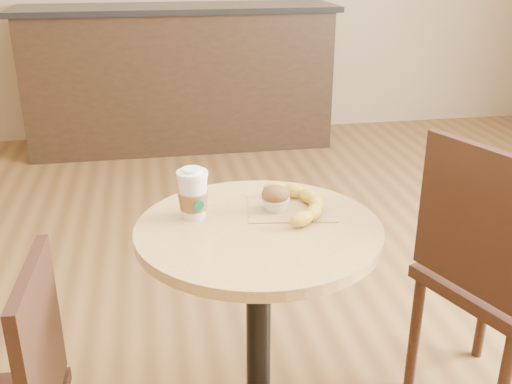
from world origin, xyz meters
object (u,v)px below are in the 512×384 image
(banana, at_px, (299,202))
(muffin, at_px, (275,198))
(cafe_table, at_px, (259,301))
(coffee_cup, at_px, (193,195))
(chair_right, at_px, (492,273))

(banana, bearing_deg, muffin, 173.90)
(cafe_table, relative_size, banana, 2.56)
(cafe_table, bearing_deg, coffee_cup, 152.59)
(cafe_table, height_order, banana, banana)
(chair_right, height_order, muffin, chair_right)
(coffee_cup, bearing_deg, banana, -16.91)
(chair_right, xyz_separation_m, banana, (-0.60, 0.05, 0.26))
(cafe_table, distance_m, chair_right, 0.73)
(coffee_cup, xyz_separation_m, muffin, (0.23, 0.00, -0.03))
(chair_right, bearing_deg, cafe_table, 71.49)
(muffin, relative_size, banana, 0.27)
(cafe_table, xyz_separation_m, chair_right, (0.73, 0.03, -0.00))
(cafe_table, distance_m, coffee_cup, 0.35)
(banana, bearing_deg, coffee_cup, 177.67)
(cafe_table, distance_m, banana, 0.30)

